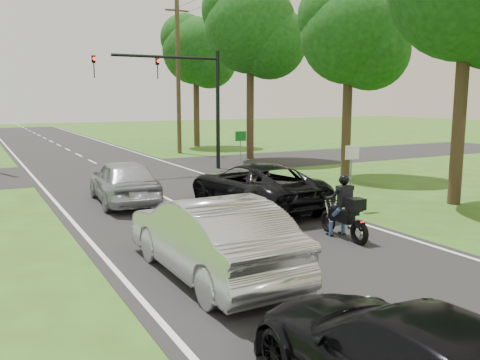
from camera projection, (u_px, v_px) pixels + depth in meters
name	position (u px, v px, depth m)	size (l,w,h in m)	color
ground	(279.00, 254.00, 11.97)	(140.00, 140.00, 0.00)	#345016
road	(146.00, 188.00, 20.66)	(8.00, 100.00, 0.01)	black
cross_road	(109.00, 170.00, 25.88)	(60.00, 7.00, 0.01)	black
motorcycle_rider	(345.00, 214.00, 13.18)	(0.56, 1.98, 1.71)	black
dark_suv	(255.00, 186.00, 16.68)	(2.56, 5.55, 1.54)	black
silver_sedan	(210.00, 236.00, 10.36)	(1.78, 5.09, 1.68)	#B2B2B7
silver_suv	(124.00, 181.00, 17.62)	(1.85, 4.60, 1.57)	#B0B2B9
traffic_signal	(184.00, 88.00, 25.04)	(6.38, 0.44, 6.00)	black
utility_pole_far	(178.00, 76.00, 33.19)	(1.60, 0.28, 10.00)	brown
sign_white	(352.00, 162.00, 16.50)	(0.55, 0.07, 2.12)	slate
sign_green	(241.00, 143.00, 23.55)	(0.55, 0.07, 2.12)	slate
tree_row_c	(357.00, 41.00, 23.19)	(4.80, 4.65, 8.76)	#332316
tree_row_d	(257.00, 32.00, 29.62)	(5.76, 5.58, 10.45)	#332316
tree_row_e	(200.00, 55.00, 37.73)	(5.28, 5.12, 9.61)	#332316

